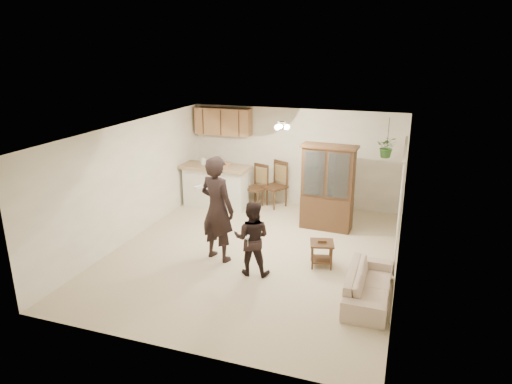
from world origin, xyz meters
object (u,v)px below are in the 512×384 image
(side_table, at_px, (321,254))
(chair_hutch_right, at_px, (312,201))
(sofa, at_px, (369,279))
(adult, at_px, (217,215))
(china_hutch, at_px, (328,188))
(child, at_px, (252,239))
(chair_hutch_left, at_px, (274,194))
(chair_bar, at_px, (256,195))

(side_table, bearing_deg, chair_hutch_right, 105.76)
(side_table, bearing_deg, sofa, -44.07)
(adult, bearing_deg, china_hutch, -109.85)
(adult, xyz_separation_m, child, (0.82, -0.37, -0.22))
(sofa, distance_m, side_table, 1.34)
(child, distance_m, side_table, 1.41)
(adult, distance_m, side_table, 2.10)
(china_hutch, distance_m, chair_hutch_right, 1.24)
(chair_hutch_left, bearing_deg, sofa, -25.61)
(child, relative_size, chair_bar, 1.24)
(sofa, distance_m, adult, 3.04)
(adult, height_order, child, adult)
(chair_bar, bearing_deg, adult, -65.96)
(chair_hutch_right, bearing_deg, chair_bar, -2.98)
(sofa, bearing_deg, side_table, 46.16)
(china_hutch, distance_m, side_table, 2.04)
(sofa, height_order, chair_hutch_right, chair_hutch_right)
(child, distance_m, chair_bar, 3.71)
(sofa, height_order, child, child)
(sofa, height_order, china_hutch, china_hutch)
(sofa, bearing_deg, chair_hutch_right, 25.37)
(sofa, distance_m, chair_hutch_left, 4.77)
(chair_hutch_left, bearing_deg, china_hutch, -5.48)
(chair_bar, relative_size, chair_hutch_right, 1.05)
(china_hutch, bearing_deg, side_table, -78.60)
(side_table, relative_size, chair_bar, 0.49)
(adult, bearing_deg, sofa, -173.81)
(china_hutch, relative_size, side_table, 3.64)
(china_hutch, distance_m, chair_bar, 2.29)
(adult, bearing_deg, side_table, -152.69)
(sofa, height_order, chair_bar, chair_bar)
(sofa, height_order, chair_hutch_left, chair_hutch_left)
(chair_hutch_right, bearing_deg, china_hutch, 118.14)
(sofa, relative_size, china_hutch, 0.97)
(chair_bar, distance_m, chair_hutch_left, 0.46)
(chair_hutch_right, bearing_deg, adult, 67.14)
(child, xyz_separation_m, chair_hutch_right, (0.36, 3.50, -0.38))
(side_table, bearing_deg, chair_hutch_left, 121.53)
(china_hutch, bearing_deg, child, -105.29)
(side_table, bearing_deg, china_hutch, 97.89)
(adult, relative_size, side_table, 3.38)
(china_hutch, relative_size, chair_hutch_left, 1.64)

